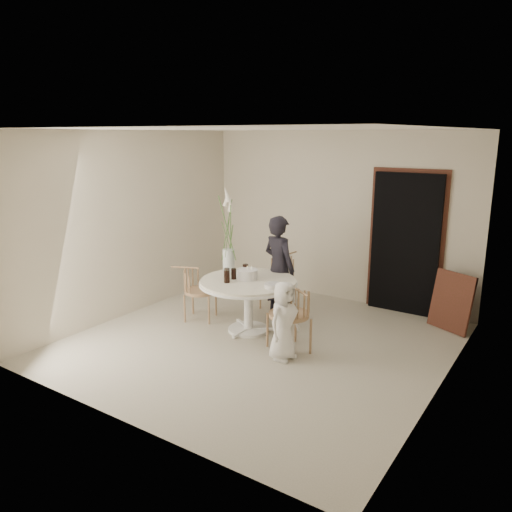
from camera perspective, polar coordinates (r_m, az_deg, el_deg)
The scene contains 18 objects.
ground at distance 6.60m, azimuth 0.44°, elevation -9.84°, with size 4.50×4.50×0.00m, color beige.
room_shell at distance 6.13m, azimuth 0.47°, elevation 4.17°, with size 4.50×4.50×4.50m.
doorway at distance 7.73m, azimuth 16.67°, elevation 1.31°, with size 1.00×0.10×2.10m, color black.
door_trim at distance 7.76m, azimuth 16.79°, elevation 1.79°, with size 1.12×0.03×2.22m, color maroon.
table at distance 6.76m, azimuth -0.88°, elevation -3.68°, with size 1.33×1.33×0.73m.
picture_frame at distance 7.37m, azimuth 21.44°, elevation -4.88°, with size 0.61×0.04×0.82m, color maroon.
chair_far at distance 7.75m, azimuth 3.08°, elevation -1.94°, with size 0.51×0.54×0.84m.
chair_right at distance 6.08m, azimuth 4.32°, elevation -6.24°, with size 0.66×0.65×0.87m.
chair_left at distance 7.30m, azimuth -7.24°, elevation -3.32°, with size 0.57×0.55×0.79m.
girl at distance 7.17m, azimuth 2.65°, elevation -1.40°, with size 0.56×0.37×1.53m, color black.
boy at distance 5.98m, azimuth 3.21°, elevation -7.41°, with size 0.47×0.31×0.97m, color white.
birthday_cake at distance 6.74m, azimuth -1.01°, elevation -2.11°, with size 0.28×0.28×0.19m.
cola_tumbler_a at distance 6.75m, azimuth -2.57°, elevation -2.04°, with size 0.07×0.07×0.15m, color black.
cola_tumbler_b at distance 6.59m, azimuth -3.36°, elevation -2.33°, with size 0.08×0.08×0.17m, color black.
cola_tumbler_c at distance 6.73m, azimuth -3.35°, elevation -2.06°, with size 0.07×0.07×0.16m, color black.
cola_tumbler_d at distance 6.89m, azimuth -1.21°, elevation -1.62°, with size 0.08×0.08×0.17m, color black.
plate_stack at distance 6.38m, azimuth 1.99°, elevation -3.41°, with size 0.22×0.22×0.06m, color silver.
flower_vase at distance 7.08m, azimuth -3.17°, elevation 1.62°, with size 0.17×0.17×1.20m.
Camera 1 is at (3.29, -5.06, 2.65)m, focal length 35.00 mm.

